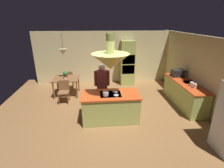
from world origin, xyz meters
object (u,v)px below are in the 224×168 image
Objects in this scene: cup_on_table at (65,79)px; oven_tower at (127,63)px; chair_facing_island at (64,90)px; potted_plant_on_table at (66,74)px; canister_sugar at (192,84)px; person_at_island at (102,84)px; kitchen_island at (111,107)px; dining_table at (66,80)px; cooking_pot_on_cooktop at (106,94)px; canister_flour at (195,86)px; microwave_on_counter at (178,73)px; chair_by_back_wall at (69,79)px.

oven_tower is at bearing 26.20° from cup_on_table.
chair_facing_island is 2.90× the size of potted_plant_on_table.
cup_on_table is 4.76m from canister_sugar.
cup_on_table is at bearing 141.48° from person_at_island.
canister_sugar is at bearing 8.08° from kitchen_island.
person_at_island is (1.46, -1.38, 0.30)m from dining_table.
canister_sugar is at bearing -20.74° from potted_plant_on_table.
kitchen_island is 0.57m from cooking_pot_on_cooktop.
oven_tower is 3.49m from canister_flour.
potted_plant_on_table is at bearing 98.79° from dining_table.
canister_flour is at bearing -90.00° from microwave_on_counter.
canister_flour is at bearing 4.50° from kitchen_island.
canister_flour is at bearing -60.05° from oven_tower.
oven_tower is 3.33m from canister_sugar.
microwave_on_counter is at bearing 90.00° from canister_flour.
oven_tower reaches higher than person_at_island.
person_at_island is 5.58× the size of potted_plant_on_table.
oven_tower is 3.11m from cup_on_table.
cooking_pot_on_cooktop is (-3.00, -0.35, 0.00)m from canister_flour.
kitchen_island is at bearing -71.98° from person_at_island.
chair_by_back_wall is 0.78m from potted_plant_on_table.
oven_tower is 2.90m from chair_by_back_wall.
oven_tower is 3.60m from cooking_pot_on_cooktop.
cooking_pot_on_cooktop is (1.54, -2.90, 0.48)m from chair_by_back_wall.
potted_plant_on_table is at bearing -158.23° from oven_tower.
dining_table is 0.27m from cup_on_table.
cooking_pot_on_cooktop is at bearing -45.33° from chair_facing_island.
oven_tower reaches higher than dining_table.
chair_by_back_wall is at bearing 125.56° from person_at_island.
canister_flour is (4.54, -1.88, 0.32)m from dining_table.
chair_by_back_wall reaches higher than dining_table.
cup_on_table is (0.02, -0.90, 0.30)m from chair_by_back_wall.
chair_by_back_wall is 2.90× the size of potted_plant_on_table.
potted_plant_on_table is 4.86m from canister_sugar.
oven_tower reaches higher than potted_plant_on_table.
potted_plant_on_table is 4.59m from microwave_on_counter.
person_at_island reaches higher than cup_on_table.
oven_tower is at bearing 69.52° from cooking_pot_on_cooktop.
canister_flour reaches higher than chair_by_back_wall.
microwave_on_counter is (4.52, -0.38, 0.24)m from cup_on_table.
canister_sugar is 1.09m from microwave_on_counter.
kitchen_island reaches higher than dining_table.
dining_table is at bearing 90.00° from chair_facing_island.
oven_tower is 11.90× the size of cooking_pot_on_cooktop.
chair_facing_island is at bearing 139.98° from kitchen_island.
person_at_island is 3.64× the size of microwave_on_counter.
microwave_on_counter is (0.00, 1.27, 0.06)m from canister_flour.
potted_plant_on_table reaches higher than dining_table.
chair_facing_island reaches higher than cup_on_table.
oven_tower reaches higher than canister_flour.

